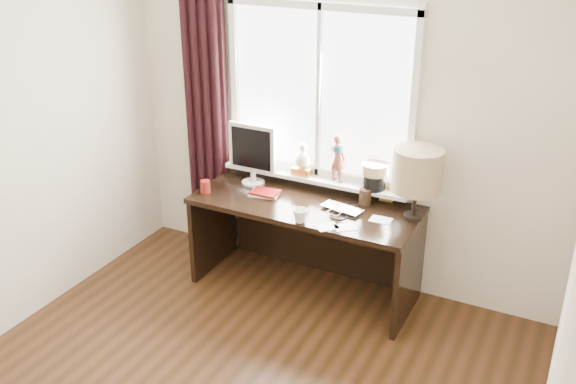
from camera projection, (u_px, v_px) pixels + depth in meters
The scene contains 15 objects.
wall_back at pixel (339, 120), 4.80m from camera, with size 3.50×2.60×0.00m, color beige.
wall_right at pixel (561, 326), 2.45m from camera, with size 4.00×2.60×0.00m, color beige.
laptop at pixel (342, 209), 4.64m from camera, with size 0.31×0.20×0.02m, color silver.
mug at pixel (300, 215), 4.46m from camera, with size 0.10×0.10×0.10m, color white.
red_cup at pixel (205, 187), 4.91m from camera, with size 0.07×0.07×0.10m, color maroon.
window at pixel (320, 119), 4.81m from camera, with size 1.52×0.21×1.40m.
curtain at pixel (206, 126), 5.26m from camera, with size 0.38×0.09×2.25m.
desk at pixel (310, 227), 4.94m from camera, with size 1.70×0.70×0.75m.
monitor at pixel (252, 151), 4.98m from camera, with size 0.40×0.18×0.49m.
notebook_stack at pixel (265, 193), 4.89m from camera, with size 0.25×0.20×0.03m.
brush_holder at pixel (365, 196), 4.72m from camera, with size 0.09×0.09×0.25m.
icon_frame at pixel (386, 193), 4.76m from camera, with size 0.10×0.03×0.13m.
table_lamp at pixel (417, 171), 4.38m from camera, with size 0.35×0.35×0.52m.
loose_papers at pixel (351, 225), 4.44m from camera, with size 0.46×0.42×0.00m.
desk_cables at pixel (347, 213), 4.60m from camera, with size 0.25×0.37×0.01m.
Camera 1 is at (1.73, -2.28, 2.77)m, focal length 40.00 mm.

